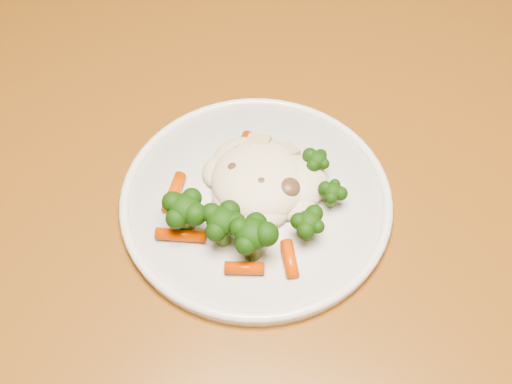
# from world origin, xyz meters

# --- Properties ---
(dining_table) EXTENTS (1.35, 1.03, 0.75)m
(dining_table) POSITION_xyz_m (0.33, 0.02, 0.65)
(dining_table) COLOR brown
(dining_table) RESTS_ON ground
(plate) EXTENTS (0.27, 0.27, 0.01)m
(plate) POSITION_xyz_m (0.43, -0.00, 0.76)
(plate) COLOR white
(plate) RESTS_ON dining_table
(meal) EXTENTS (0.17, 0.16, 0.04)m
(meal) POSITION_xyz_m (0.43, -0.01, 0.78)
(meal) COLOR beige
(meal) RESTS_ON plate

